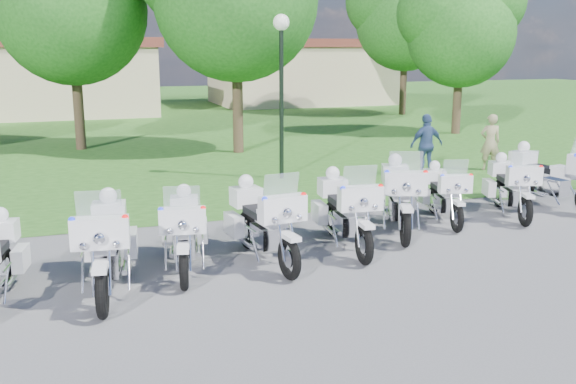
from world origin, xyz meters
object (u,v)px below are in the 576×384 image
object	(u,v)px
motorcycle_3	(263,221)
bystander_a	(490,142)
motorcycle_2	(184,231)
lamp_post	(281,57)
motorcycle_6	(443,193)
motorcycle_7	(510,186)
motorcycle_4	(345,210)
motorcycle_8	(550,175)
motorcycle_5	(399,195)
bystander_c	(426,145)
motorcycle_1	(107,244)

from	to	relation	value
motorcycle_3	bystander_a	bearing A→B (deg)	-153.08
motorcycle_2	lamp_post	distance (m)	8.14
motorcycle_3	motorcycle_6	xyz separation A→B (m)	(4.36, 1.26, -0.10)
motorcycle_3	motorcycle_7	world-z (taller)	motorcycle_3
lamp_post	motorcycle_7	bearing A→B (deg)	-57.08
motorcycle_3	motorcycle_4	xyz separation A→B (m)	(1.65, 0.27, -0.00)
motorcycle_8	bystander_a	xyz separation A→B (m)	(1.43, 4.22, 0.11)
motorcycle_8	motorcycle_2	bearing A→B (deg)	-0.15
motorcycle_5	lamp_post	distance (m)	6.33
motorcycle_3	lamp_post	bearing A→B (deg)	-117.35
motorcycle_3	motorcycle_7	distance (m)	6.15
motorcycle_4	motorcycle_6	world-z (taller)	motorcycle_4
bystander_a	motorcycle_5	bearing A→B (deg)	56.57
motorcycle_3	bystander_c	distance (m)	8.72
lamp_post	bystander_a	bearing A→B (deg)	-7.49
motorcycle_7	bystander_c	xyz separation A→B (m)	(0.56, 4.48, 0.23)
bystander_a	motorcycle_2	bearing A→B (deg)	45.55
bystander_c	motorcycle_6	bearing A→B (deg)	61.21
motorcycle_4	motorcycle_7	bearing A→B (deg)	-162.37
lamp_post	motorcycle_6	bearing A→B (deg)	-71.20
motorcycle_6	motorcycle_7	xyz separation A→B (m)	(1.67, -0.03, 0.05)
motorcycle_4	bystander_c	world-z (taller)	bystander_c
motorcycle_3	motorcycle_5	xyz separation A→B (m)	(3.10, 0.90, 0.03)
motorcycle_1	motorcycle_2	distance (m)	1.39
motorcycle_1	bystander_a	bearing A→B (deg)	-143.29
motorcycle_5	bystander_c	bearing A→B (deg)	-104.40
bystander_a	bystander_c	distance (m)	2.23
motorcycle_2	lamp_post	bearing A→B (deg)	-109.63
motorcycle_1	motorcycle_8	xyz separation A→B (m)	(10.01, 2.15, 0.00)
motorcycle_3	motorcycle_8	size ratio (longest dim) A/B	0.98
motorcycle_1	lamp_post	world-z (taller)	lamp_post
motorcycle_8	bystander_c	bearing A→B (deg)	-89.42
motorcycle_7	lamp_post	distance (m)	6.98
motorcycle_3	bystander_a	size ratio (longest dim) A/B	1.49
motorcycle_5	lamp_post	bearing A→B (deg)	-62.81
motorcycle_3	motorcycle_7	xyz separation A→B (m)	(6.03, 1.23, -0.05)
motorcycle_8	motorcycle_7	bearing A→B (deg)	4.37
motorcycle_8	bystander_c	size ratio (longest dim) A/B	1.45
motorcycle_2	motorcycle_6	xyz separation A→B (m)	(5.72, 1.25, -0.06)
motorcycle_8	lamp_post	world-z (taller)	lamp_post
motorcycle_6	bystander_c	size ratio (longest dim) A/B	1.20
motorcycle_3	bystander_a	distance (m)	10.55
lamp_post	motorcycle_5	bearing A→B (deg)	-84.30
motorcycle_1	motorcycle_6	size ratio (longest dim) A/B	1.22
motorcycle_1	motorcycle_4	distance (m)	4.35
motorcycle_2	bystander_c	bearing A→B (deg)	-133.57
motorcycle_6	lamp_post	distance (m)	6.31
motorcycle_6	bystander_c	world-z (taller)	bystander_c
motorcycle_4	motorcycle_8	bearing A→B (deg)	-161.81
motorcycle_6	motorcycle_5	bearing A→B (deg)	30.09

